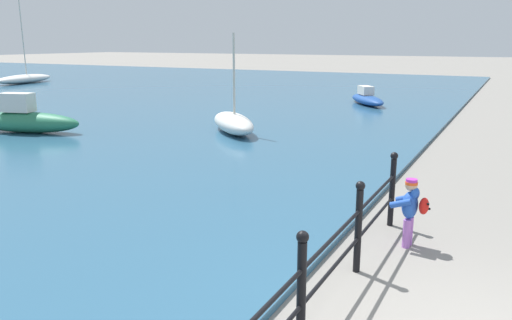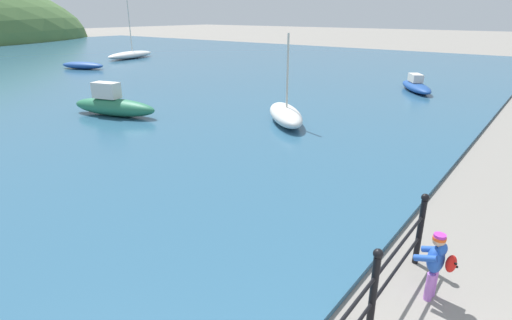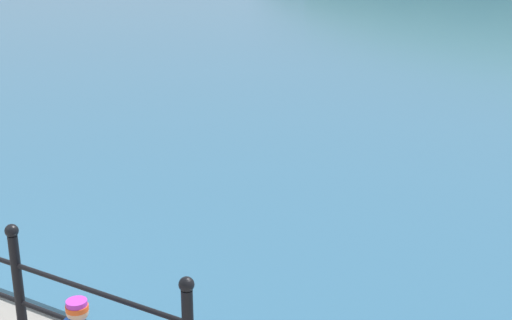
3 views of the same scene
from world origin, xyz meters
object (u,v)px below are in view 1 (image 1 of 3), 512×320
object	(u,v)px
boat_mid_harbor	(24,79)
boat_twin_mast	(367,99)
boat_nearest_quay	(26,120)
boat_far_right	(233,123)
child_in_coat	(411,206)

from	to	relation	value
boat_mid_harbor	boat_twin_mast	world-z (taller)	boat_mid_harbor
boat_nearest_quay	boat_twin_mast	bearing A→B (deg)	-32.12
boat_far_right	boat_twin_mast	bearing A→B (deg)	-11.10
boat_mid_harbor	boat_far_right	xyz separation A→B (m)	(-9.70, -22.08, -0.00)
child_in_coat	boat_nearest_quay	world-z (taller)	boat_nearest_quay
child_in_coat	boat_nearest_quay	xyz separation A→B (m)	(3.34, 12.37, -0.11)
boat_nearest_quay	boat_mid_harbor	bearing A→B (deg)	52.13
boat_nearest_quay	boat_twin_mast	size ratio (longest dim) A/B	1.16
boat_nearest_quay	boat_mid_harbor	world-z (taller)	boat_mid_harbor
child_in_coat	boat_nearest_quay	bearing A→B (deg)	74.91
boat_twin_mast	boat_far_right	size ratio (longest dim) A/B	1.05
child_in_coat	boat_nearest_quay	size ratio (longest dim) A/B	0.27
boat_mid_harbor	boat_nearest_quay	bearing A→B (deg)	-127.87
child_in_coat	boat_mid_harbor	bearing A→B (deg)	60.81
boat_mid_harbor	boat_twin_mast	size ratio (longest dim) A/B	1.90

